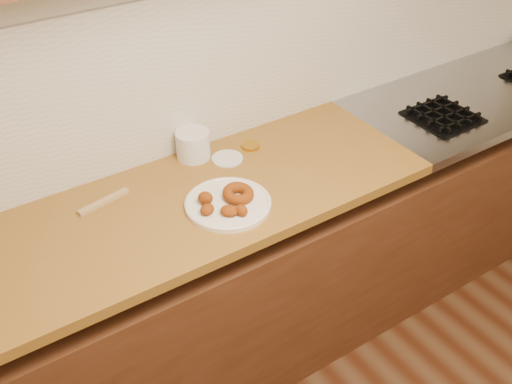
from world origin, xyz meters
TOP-DOWN VIEW (x-y plane):
  - wall_back at (0.00, 2.00)m, footprint 4.00×0.02m
  - base_cabinet at (0.00, 1.69)m, footprint 3.60×0.60m
  - butcher_block at (-0.65, 1.69)m, footprint 2.30×0.62m
  - stovetop at (1.15, 1.69)m, footprint 1.30×0.62m
  - backsplash at (0.00, 1.99)m, footprint 3.60×0.02m
  - burner_grates at (1.13, 1.61)m, footprint 0.91×0.26m
  - donut_plate at (-0.27, 1.59)m, footprint 0.29×0.29m
  - ring_donut at (-0.23, 1.59)m, footprint 0.15×0.16m
  - fried_dough_chunks at (-0.32, 1.56)m, footprint 0.15×0.17m
  - plastic_tub at (-0.22, 1.92)m, footprint 0.17×0.17m
  - tub_lid at (-0.12, 1.83)m, footprint 0.12×0.12m
  - brass_jar_lid at (-0.00, 1.86)m, footprint 0.08×0.08m
  - wooden_utensil at (-0.61, 1.83)m, footprint 0.19×0.06m

SIDE VIEW (x-z plane):
  - base_cabinet at x=0.00m, z-range 0.00..0.77m
  - butcher_block at x=-0.65m, z-range 0.86..0.90m
  - stovetop at x=1.15m, z-range 0.86..0.90m
  - tub_lid at x=-0.12m, z-range 0.90..0.91m
  - brass_jar_lid at x=0.00m, z-range 0.90..0.91m
  - wooden_utensil at x=-0.61m, z-range 0.90..0.91m
  - donut_plate at x=-0.27m, z-range 0.90..0.92m
  - burner_grates at x=1.13m, z-range 0.90..0.93m
  - ring_donut at x=-0.23m, z-range 0.91..0.96m
  - fried_dough_chunks at x=-0.32m, z-range 0.91..0.96m
  - plastic_tub at x=-0.22m, z-range 0.90..1.01m
  - backsplash at x=0.00m, z-range 0.90..1.50m
  - wall_back at x=0.00m, z-range 0.00..2.70m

